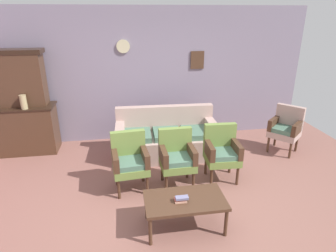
# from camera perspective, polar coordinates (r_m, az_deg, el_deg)

# --- Properties ---
(ground_plane) EXTENTS (7.68, 7.68, 0.00)m
(ground_plane) POSITION_cam_1_polar(r_m,az_deg,el_deg) (4.17, 1.90, -16.15)
(ground_plane) COLOR #84564C
(wall_back_with_decor) EXTENTS (6.40, 0.09, 2.70)m
(wall_back_with_decor) POSITION_cam_1_polar(r_m,az_deg,el_deg) (6.02, -2.79, 10.04)
(wall_back_with_decor) COLOR gray
(wall_back_with_decor) RESTS_ON ground
(side_cabinet) EXTENTS (1.16, 0.55, 0.93)m
(side_cabinet) POSITION_cam_1_polar(r_m,az_deg,el_deg) (6.16, -26.35, -0.56)
(side_cabinet) COLOR #472D1E
(side_cabinet) RESTS_ON ground
(cabinet_upper_hutch) EXTENTS (0.99, 0.38, 1.03)m
(cabinet_upper_hutch) POSITION_cam_1_polar(r_m,az_deg,el_deg) (5.98, -27.70, 8.50)
(cabinet_upper_hutch) COLOR #472D1E
(cabinet_upper_hutch) RESTS_ON side_cabinet
(vase_on_cabinet) EXTENTS (0.12, 0.12, 0.26)m
(vase_on_cabinet) POSITION_cam_1_polar(r_m,az_deg,el_deg) (5.79, -26.84, 4.28)
(vase_on_cabinet) COLOR tan
(vase_on_cabinet) RESTS_ON side_cabinet
(floral_couch) EXTENTS (1.90, 0.87, 0.90)m
(floral_couch) POSITION_cam_1_polar(r_m,az_deg,el_deg) (5.43, -0.33, -2.62)
(floral_couch) COLOR tan
(floral_couch) RESTS_ON ground
(armchair_row_middle) EXTENTS (0.56, 0.54, 0.90)m
(armchair_row_middle) POSITION_cam_1_polar(r_m,az_deg,el_deg) (4.38, -7.58, -6.60)
(armchair_row_middle) COLOR olive
(armchair_row_middle) RESTS_ON ground
(armchair_near_couch_end) EXTENTS (0.53, 0.50, 0.90)m
(armchair_near_couch_end) POSITION_cam_1_polar(r_m,az_deg,el_deg) (4.45, 1.78, -5.92)
(armchair_near_couch_end) COLOR olive
(armchair_near_couch_end) RESTS_ON ground
(armchair_near_cabinet) EXTENTS (0.54, 0.51, 0.90)m
(armchair_near_cabinet) POSITION_cam_1_polar(r_m,az_deg,el_deg) (4.69, 10.63, -4.80)
(armchair_near_cabinet) COLOR olive
(armchair_near_cabinet) RESTS_ON ground
(wingback_chair_by_fireplace) EXTENTS (0.71, 0.71, 0.90)m
(wingback_chair_by_fireplace) POSITION_cam_1_polar(r_m,az_deg,el_deg) (5.97, 22.41, -0.25)
(wingback_chair_by_fireplace) COLOR tan
(wingback_chair_by_fireplace) RESTS_ON ground
(coffee_table) EXTENTS (1.00, 0.56, 0.42)m
(coffee_table) POSITION_cam_1_polar(r_m,az_deg,el_deg) (3.67, 3.38, -14.84)
(coffee_table) COLOR #472D1E
(coffee_table) RESTS_ON ground
(book_stack_on_table) EXTENTS (0.17, 0.09, 0.07)m
(book_stack_on_table) POSITION_cam_1_polar(r_m,az_deg,el_deg) (3.58, 2.61, -14.31)
(book_stack_on_table) COLOR tan
(book_stack_on_table) RESTS_ON coffee_table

